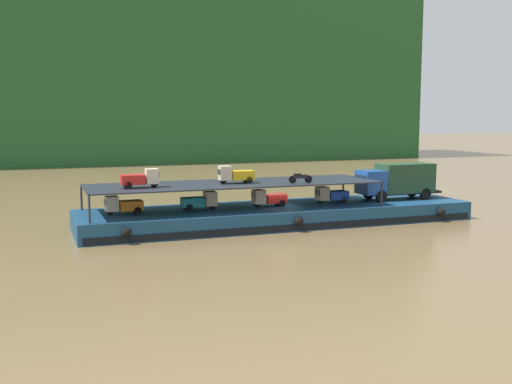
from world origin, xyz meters
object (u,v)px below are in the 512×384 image
mini_truck_lower_fore (331,195)px  motorcycle_upper_port (300,178)px  covered_lorry (397,180)px  mini_truck_lower_stern (123,205)px  cargo_barge (279,215)px  mini_truck_upper_stern (141,178)px  mini_truck_upper_mid (235,175)px  mini_truck_lower_mid (268,198)px  mini_truck_lower_aft (200,201)px

mini_truck_lower_fore → motorcycle_upper_port: motorcycle_upper_port is taller
mini_truck_lower_fore → motorcycle_upper_port: bearing=-152.0°
covered_lorry → mini_truck_lower_stern: (-23.53, 0.12, -1.00)m
cargo_barge → mini_truck_upper_stern: (-11.25, -0.69, 3.44)m
mini_truck_upper_mid → motorcycle_upper_port: 5.07m
mini_truck_lower_fore → mini_truck_upper_mid: mini_truck_upper_mid is taller
mini_truck_upper_mid → motorcycle_upper_port: (4.79, -1.64, -0.26)m
mini_truck_lower_mid → motorcycle_upper_port: 3.21m
mini_truck_lower_stern → mini_truck_upper_stern: size_ratio=1.01×
covered_lorry → mini_truck_lower_mid: size_ratio=2.85×
mini_truck_lower_stern → mini_truck_lower_fore: (17.17, -0.03, 0.00)m
cargo_barge → mini_truck_lower_fore: mini_truck_lower_fore is taller
covered_lorry → mini_truck_lower_stern: size_ratio=2.82×
mini_truck_lower_fore → mini_truck_lower_stern: bearing=179.9°
cargo_barge → mini_truck_lower_aft: size_ratio=11.67×
mini_truck_lower_stern → mini_truck_upper_mid: bearing=-2.5°
cargo_barge → mini_truck_lower_fore: 4.92m
cargo_barge → motorcycle_upper_port: (0.97, -1.95, 3.18)m
mini_truck_lower_fore → mini_truck_upper_stern: (-15.96, -0.73, 2.00)m
mini_truck_upper_stern → mini_truck_lower_stern: bearing=147.8°
mini_truck_upper_stern → mini_truck_upper_mid: 7.44m
cargo_barge → mini_truck_upper_stern: 11.79m
covered_lorry → mini_truck_lower_aft: bearing=179.2°
mini_truck_lower_stern → mini_truck_lower_mid: size_ratio=1.01×
mini_truck_lower_aft → mini_truck_lower_mid: same height
mini_truck_upper_mid → cargo_barge: bearing=4.7°
mini_truck_lower_stern → mini_truck_upper_mid: size_ratio=1.00×
covered_lorry → mini_truck_lower_stern: covered_lorry is taller
covered_lorry → motorcycle_upper_port: bearing=-169.3°
mini_truck_upper_stern → mini_truck_upper_mid: (7.43, 0.38, 0.00)m
mini_truck_upper_stern → covered_lorry: bearing=1.6°
cargo_barge → mini_truck_lower_fore: (4.71, 0.04, 1.44)m
covered_lorry → mini_truck_lower_mid: bearing=-180.0°
covered_lorry → mini_truck_lower_aft: (-17.64, 0.25, -1.00)m
cargo_barge → mini_truck_lower_aft: (-6.57, 0.19, 1.44)m
mini_truck_lower_aft → cargo_barge: bearing=-1.7°
mini_truck_lower_stern → mini_truck_upper_mid: mini_truck_upper_mid is taller
mini_truck_lower_aft → mini_truck_upper_mid: 3.44m
mini_truck_lower_fore → cargo_barge: bearing=-179.5°
mini_truck_lower_stern → mini_truck_lower_aft: same height
mini_truck_lower_stern → mini_truck_lower_mid: bearing=-0.6°
covered_lorry → motorcycle_upper_port: (-10.10, -1.90, 0.74)m
cargo_barge → motorcycle_upper_port: size_ratio=16.92×
covered_lorry → cargo_barge: bearing=179.7°
cargo_barge → covered_lorry: size_ratio=4.08×
mini_truck_upper_stern → mini_truck_upper_mid: bearing=2.9°
covered_lorry → mini_truck_lower_fore: (-6.36, 0.09, -1.00)m
mini_truck_lower_stern → mini_truck_lower_aft: (5.89, 0.13, 0.00)m
mini_truck_lower_mid → mini_truck_upper_stern: bearing=-176.5°
mini_truck_lower_aft → mini_truck_lower_fore: same height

